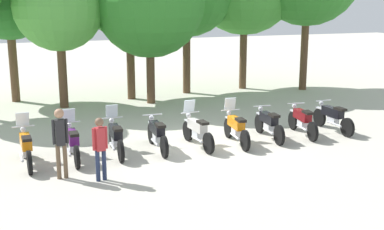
{
  "coord_description": "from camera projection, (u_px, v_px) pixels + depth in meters",
  "views": [
    {
      "loc": [
        -5.35,
        -14.12,
        4.54
      ],
      "look_at": [
        0.0,
        0.5,
        0.9
      ],
      "focal_mm": 47.6,
      "sensor_mm": 36.0,
      "label": 1
    }
  ],
  "objects": [
    {
      "name": "person_0",
      "position": [
        60.0,
        137.0,
        12.76
      ],
      "size": [
        0.4,
        0.24,
        1.82
      ],
      "rotation": [
        0.0,
        0.0,
        1.57
      ],
      "color": "brown",
      "rests_on": "ground_plane"
    },
    {
      "name": "motorcycle_2",
      "position": [
        116.0,
        137.0,
        14.92
      ],
      "size": [
        0.62,
        2.19,
        1.37
      ],
      "rotation": [
        0.0,
        0.0,
        1.53
      ],
      "color": "black",
      "rests_on": "ground_plane"
    },
    {
      "name": "person_1",
      "position": [
        100.0,
        144.0,
        12.64
      ],
      "size": [
        0.41,
        0.25,
        1.63
      ],
      "rotation": [
        0.0,
        0.0,
        1.77
      ],
      "color": "#232D4C",
      "rests_on": "ground_plane"
    },
    {
      "name": "motorcycle_5",
      "position": [
        236.0,
        128.0,
        15.97
      ],
      "size": [
        0.62,
        2.19,
        1.37
      ],
      "rotation": [
        0.0,
        0.0,
        1.48
      ],
      "color": "black",
      "rests_on": "ground_plane"
    },
    {
      "name": "motorcycle_6",
      "position": [
        269.0,
        123.0,
        16.56
      ],
      "size": [
        0.62,
        2.19,
        0.99
      ],
      "rotation": [
        0.0,
        0.0,
        1.5
      ],
      "color": "black",
      "rests_on": "ground_plane"
    },
    {
      "name": "motorcycle_3",
      "position": [
        157.0,
        134.0,
        15.31
      ],
      "size": [
        0.62,
        2.19,
        0.99
      ],
      "rotation": [
        0.0,
        0.0,
        1.54
      ],
      "color": "black",
      "rests_on": "ground_plane"
    },
    {
      "name": "motorcycle_1",
      "position": [
        73.0,
        142.0,
        14.38
      ],
      "size": [
        0.62,
        2.19,
        1.37
      ],
      "rotation": [
        0.0,
        0.0,
        1.57
      ],
      "color": "black",
      "rests_on": "ground_plane"
    },
    {
      "name": "motorcycle_7",
      "position": [
        302.0,
        120.0,
        16.97
      ],
      "size": [
        0.67,
        2.18,
        0.99
      ],
      "rotation": [
        0.0,
        0.0,
        1.44
      ],
      "color": "black",
      "rests_on": "ground_plane"
    },
    {
      "name": "motorcycle_4",
      "position": [
        197.0,
        130.0,
        15.64
      ],
      "size": [
        0.62,
        2.19,
        1.37
      ],
      "rotation": [
        0.0,
        0.0,
        1.63
      ],
      "color": "black",
      "rests_on": "ground_plane"
    },
    {
      "name": "motorcycle_0",
      "position": [
        26.0,
        147.0,
        13.92
      ],
      "size": [
        0.62,
        2.19,
        1.37
      ],
      "rotation": [
        0.0,
        0.0,
        1.62
      ],
      "color": "black",
      "rests_on": "ground_plane"
    },
    {
      "name": "motorcycle_8",
      "position": [
        333.0,
        117.0,
        17.46
      ],
      "size": [
        0.62,
        2.19,
        0.99
      ],
      "rotation": [
        0.0,
        0.0,
        1.59
      ],
      "color": "black",
      "rests_on": "ground_plane"
    },
    {
      "name": "tree_2",
      "position": [
        59.0,
        6.0,
        20.4
      ],
      "size": [
        3.66,
        3.66,
        6.0
      ],
      "color": "brown",
      "rests_on": "ground_plane"
    },
    {
      "name": "tree_4",
      "position": [
        149.0,
        2.0,
        21.25
      ],
      "size": [
        4.71,
        4.71,
        6.69
      ],
      "color": "brown",
      "rests_on": "ground_plane"
    },
    {
      "name": "ground_plane",
      "position": [
        198.0,
        147.0,
        15.74
      ],
      "size": [
        80.0,
        80.0,
        0.0
      ],
      "primitive_type": "plane",
      "color": "#BCB7A8"
    }
  ]
}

